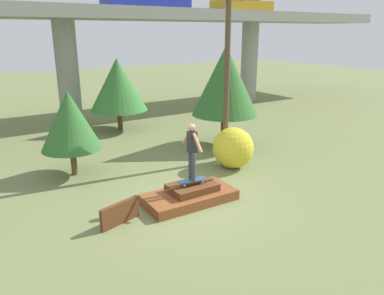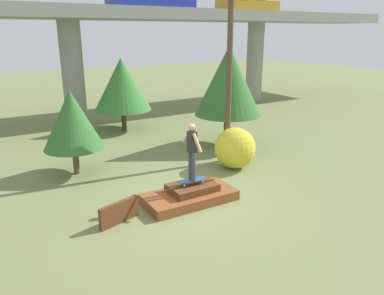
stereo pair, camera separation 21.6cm
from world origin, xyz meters
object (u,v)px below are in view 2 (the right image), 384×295
Objects in this scene: tree_mid_back at (229,81)px; skater at (192,148)px; bush_yellow_flowering at (235,148)px; tree_behind_left at (72,120)px; utility_pole at (229,72)px; skateboard at (192,181)px; tree_behind_right at (122,84)px; car_on_overpass_left at (247,3)px.

skater is at bearing -136.99° from tree_mid_back.
tree_behind_left is at bearing 154.30° from bush_yellow_flowering.
utility_pole is 2.65m from bush_yellow_flowering.
utility_pole reaches higher than skateboard.
skater is at bearing -99.45° from tree_behind_right.
car_on_overpass_left is 0.99× the size of tree_mid_back.
tree_behind_left is (-2.19, 3.84, 1.25)m from skateboard.
car_on_overpass_left is at bearing 47.94° from utility_pole.
tree_mid_back reaches higher than tree_behind_right.
skateboard is 0.13× the size of utility_pole.
tree_mid_back is at bearing 43.01° from skater.
utility_pole reaches higher than tree_behind_left.
car_on_overpass_left is at bearing 49.35° from bush_yellow_flowering.
skater is 4.02m from utility_pole.
utility_pole reaches higher than tree_mid_back.
bush_yellow_flowering is (-8.72, -10.16, -5.59)m from car_on_overpass_left.
car_on_overpass_left reaches higher than tree_behind_right.
tree_mid_back is (1.21, 1.61, -0.57)m from utility_pole.
tree_behind_left is 0.83× the size of tree_behind_right.
utility_pole reaches higher than bush_yellow_flowering.
bush_yellow_flowering is (-1.42, -2.33, -1.97)m from tree_mid_back.
skater is (0.00, 0.00, 0.95)m from skateboard.
tree_behind_right is at bearing 119.46° from tree_mid_back.
skateboard is at bearing -136.99° from tree_mid_back.
utility_pole is 1.53× the size of tree_mid_back.
tree_behind_left is at bearing -127.40° from tree_behind_right.
tree_behind_right is 2.39× the size of bush_yellow_flowering.
tree_behind_left is at bearing 119.71° from skater.
car_on_overpass_left is at bearing 29.89° from tree_behind_left.
tree_behind_right reaches higher than skateboard.
utility_pole is at bearing 37.48° from skater.
car_on_overpass_left is 2.81× the size of bush_yellow_flowering.
tree_behind_right is (-1.47, 6.35, -1.06)m from utility_pole.
tree_behind_right reaches higher than skater.
car_on_overpass_left is 13.07m from utility_pole.
tree_mid_back is (-7.30, -7.82, -3.63)m from car_on_overpass_left.
car_on_overpass_left reaches higher than utility_pole.
skater is 3.18m from bush_yellow_flowering.
utility_pole reaches higher than skater.
tree_behind_left is (-13.60, -7.81, -4.45)m from car_on_overpass_left.
skater reaches higher than bush_yellow_flowering.
bush_yellow_flowering is (2.68, 1.49, 0.11)m from skateboard.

